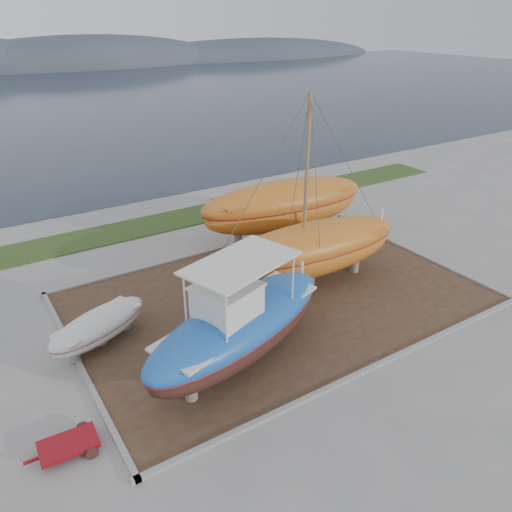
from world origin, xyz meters
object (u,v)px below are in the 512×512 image
white_dinghy (99,329)px  orange_sailboat (315,196)px  blue_caique (239,315)px  orange_bare_hull (284,211)px  red_trailer (69,447)px

white_dinghy → orange_sailboat: (10.05, -0.66, 3.85)m
blue_caique → orange_sailboat: orange_sailboat is taller
blue_caique → orange_sailboat: size_ratio=0.93×
white_dinghy → orange_bare_hull: size_ratio=0.44×
blue_caique → white_dinghy: (-4.07, 4.02, -1.45)m
blue_caique → orange_sailboat: bearing=11.6°
white_dinghy → red_trailer: 5.46m
blue_caique → orange_sailboat: 7.26m
orange_bare_hull → red_trailer: (-14.65, -9.41, -1.55)m
blue_caique → white_dinghy: blue_caique is taller
white_dinghy → orange_sailboat: orange_sailboat is taller
orange_bare_hull → red_trailer: 17.48m
blue_caique → orange_bare_hull: bearing=28.9°
blue_caique → white_dinghy: bearing=117.6°
orange_sailboat → red_trailer: (-12.51, -4.19, -4.40)m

